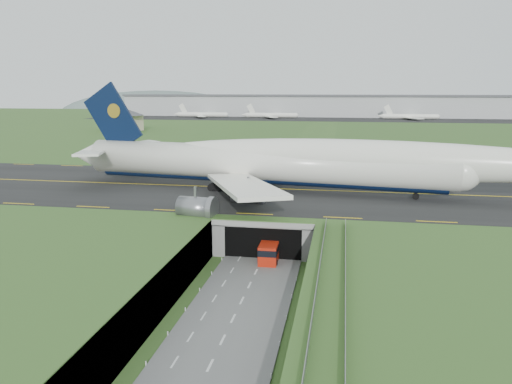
# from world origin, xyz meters

# --- Properties ---
(ground) EXTENTS (900.00, 900.00, 0.00)m
(ground) POSITION_xyz_m (0.00, 0.00, 0.00)
(ground) COLOR #2E4E1F
(ground) RESTS_ON ground
(airfield_deck) EXTENTS (800.00, 800.00, 6.00)m
(airfield_deck) POSITION_xyz_m (0.00, 0.00, 3.00)
(airfield_deck) COLOR gray
(airfield_deck) RESTS_ON ground
(trench_road) EXTENTS (12.00, 75.00, 0.20)m
(trench_road) POSITION_xyz_m (0.00, -7.50, 0.10)
(trench_road) COLOR slate
(trench_road) RESTS_ON ground
(taxiway) EXTENTS (800.00, 44.00, 0.18)m
(taxiway) POSITION_xyz_m (0.00, 33.00, 6.09)
(taxiway) COLOR black
(taxiway) RESTS_ON airfield_deck
(tunnel_portal) EXTENTS (17.00, 22.30, 6.00)m
(tunnel_portal) POSITION_xyz_m (0.00, 16.71, 3.33)
(tunnel_portal) COLOR gray
(tunnel_portal) RESTS_ON ground
(guideway) EXTENTS (3.00, 53.00, 7.05)m
(guideway) POSITION_xyz_m (11.00, -19.11, 5.32)
(guideway) COLOR #A8A8A3
(guideway) RESTS_ON ground
(jumbo_jet) EXTENTS (106.40, 65.79, 21.95)m
(jumbo_jet) POSITION_xyz_m (3.47, 30.27, 11.93)
(jumbo_jet) COLOR white
(jumbo_jet) RESTS_ON ground
(shuttle_tram) EXTENTS (2.97, 7.41, 3.01)m
(shuttle_tram) POSITION_xyz_m (1.17, 7.69, 1.66)
(shuttle_tram) COLOR red
(shuttle_tram) RESTS_ON ground
(service_building) EXTENTS (25.74, 25.74, 11.29)m
(service_building) POSITION_xyz_m (-92.22, 158.94, 12.69)
(service_building) COLOR #C7B890
(service_building) RESTS_ON ground
(cargo_terminal) EXTENTS (320.00, 67.00, 15.60)m
(cargo_terminal) POSITION_xyz_m (-0.22, 299.41, 13.96)
(cargo_terminal) COLOR #B2B2B2
(cargo_terminal) RESTS_ON ground
(distant_hills) EXTENTS (700.00, 91.00, 60.00)m
(distant_hills) POSITION_xyz_m (64.38, 430.00, -4.00)
(distant_hills) COLOR slate
(distant_hills) RESTS_ON ground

